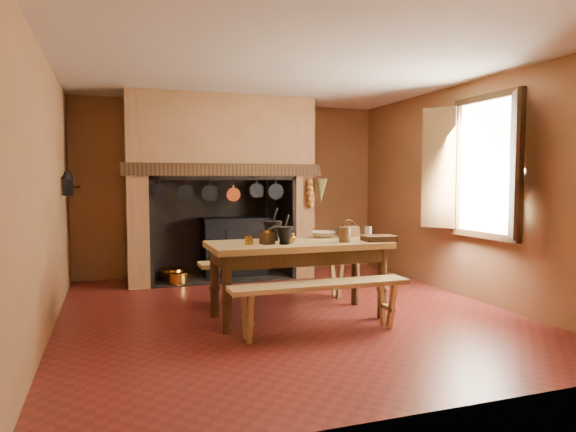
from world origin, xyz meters
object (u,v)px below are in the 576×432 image
at_px(bench_front, 320,295).
at_px(iron_range, 235,246).
at_px(mixing_bowl, 323,234).
at_px(wicker_basket, 349,231).
at_px(work_table, 298,254).
at_px(coffee_grinder, 267,237).

bearing_deg(bench_front, iron_range, 91.59).
height_order(mixing_bowl, wicker_basket, wicker_basket).
relative_size(work_table, mixing_bowl, 6.82).
bearing_deg(mixing_bowl, bench_front, -114.30).
height_order(iron_range, work_table, iron_range).
relative_size(work_table, bench_front, 1.07).
bearing_deg(work_table, coffee_grinder, -166.00).
relative_size(iron_range, wicker_basket, 6.86).
bearing_deg(wicker_basket, mixing_bowl, 166.01).
bearing_deg(bench_front, wicker_basket, 50.50).
bearing_deg(wicker_basket, coffee_grinder, -167.99).
xyz_separation_m(coffee_grinder, mixing_bowl, (0.81, 0.40, -0.04)).
relative_size(iron_range, work_table, 0.81).
xyz_separation_m(work_table, wicker_basket, (0.74, 0.25, 0.20)).
bearing_deg(coffee_grinder, bench_front, -79.36).
xyz_separation_m(iron_range, mixing_bowl, (0.52, -2.40, 0.41)).
relative_size(work_table, coffee_grinder, 10.45).
height_order(iron_range, wicker_basket, iron_range).
bearing_deg(work_table, wicker_basket, 18.61).
distance_m(work_table, mixing_bowl, 0.55).
height_order(coffee_grinder, mixing_bowl, coffee_grinder).
relative_size(bench_front, wicker_basket, 7.92).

